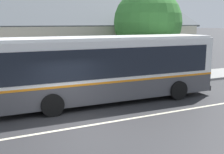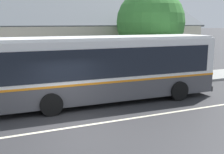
# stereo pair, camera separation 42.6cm
# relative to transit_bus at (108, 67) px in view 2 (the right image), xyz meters

# --- Properties ---
(ground_plane) EXTENTS (300.00, 300.00, 0.00)m
(ground_plane) POSITION_rel_transit_bus_xyz_m (-2.61, -2.90, -1.77)
(ground_plane) COLOR #2D2D30
(sidewalk_far) EXTENTS (60.00, 3.00, 0.15)m
(sidewalk_far) POSITION_rel_transit_bus_xyz_m (-2.61, 3.10, -1.70)
(sidewalk_far) COLOR gray
(sidewalk_far) RESTS_ON ground
(lane_divider_stripe) EXTENTS (60.00, 0.16, 0.01)m
(lane_divider_stripe) POSITION_rel_transit_bus_xyz_m (-2.61, -2.90, -1.77)
(lane_divider_stripe) COLOR beige
(lane_divider_stripe) RESTS_ON ground
(community_building) EXTENTS (26.80, 10.03, 7.11)m
(community_building) POSITION_rel_transit_bus_xyz_m (-2.53, 10.46, 0.23)
(community_building) COLOR beige
(community_building) RESTS_ON ground
(transit_bus) EXTENTS (11.43, 2.97, 3.30)m
(transit_bus) POSITION_rel_transit_bus_xyz_m (0.00, 0.00, 0.00)
(transit_bus) COLOR #47474C
(transit_bus) RESTS_ON ground
(street_tree_primary) EXTENTS (4.69, 4.69, 6.34)m
(street_tree_primary) POSITION_rel_transit_bus_xyz_m (4.84, 4.00, 2.08)
(street_tree_primary) COLOR #4C3828
(street_tree_primary) RESTS_ON ground
(bus_stop_sign) EXTENTS (0.36, 0.07, 2.40)m
(bus_stop_sign) POSITION_rel_transit_bus_xyz_m (6.39, 2.09, -0.13)
(bus_stop_sign) COLOR gray
(bus_stop_sign) RESTS_ON sidewalk_far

